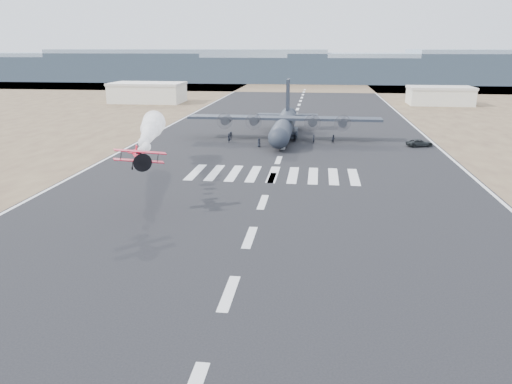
% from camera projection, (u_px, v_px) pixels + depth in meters
% --- Properties ---
extents(scrub_far, '(500.00, 80.00, 0.00)m').
position_uv_depth(scrub_far, '(306.00, 85.00, 246.68)').
color(scrub_far, brown).
rests_on(scrub_far, ground).
extents(runway_markings, '(60.00, 260.00, 0.01)m').
position_uv_depth(runway_markings, '(279.00, 160.00, 84.80)').
color(runway_markings, silver).
rests_on(runway_markings, ground).
extents(ridge_seg_b, '(150.00, 50.00, 15.00)m').
position_uv_depth(ridge_seg_b, '(83.00, 66.00, 288.63)').
color(ridge_seg_b, gray).
rests_on(ridge_seg_b, ground).
extents(ridge_seg_c, '(150.00, 50.00, 17.00)m').
position_uv_depth(ridge_seg_c, '(192.00, 65.00, 280.60)').
color(ridge_seg_c, gray).
rests_on(ridge_seg_c, ground).
extents(ridge_seg_d, '(150.00, 50.00, 13.00)m').
position_uv_depth(ridge_seg_d, '(308.00, 69.00, 273.42)').
color(ridge_seg_d, gray).
rests_on(ridge_seg_d, ground).
extents(ridge_seg_e, '(150.00, 50.00, 15.00)m').
position_uv_depth(ridge_seg_e, '(431.00, 68.00, 265.39)').
color(ridge_seg_e, gray).
rests_on(ridge_seg_e, ground).
extents(hangar_left, '(24.50, 14.50, 6.70)m').
position_uv_depth(hangar_left, '(148.00, 92.00, 170.98)').
color(hangar_left, beige).
rests_on(hangar_left, ground).
extents(hangar_right, '(20.50, 12.50, 5.90)m').
position_uv_depth(hangar_right, '(440.00, 95.00, 164.17)').
color(hangar_right, beige).
rests_on(hangar_right, ground).
extents(aerobatic_biplane, '(5.86, 5.45, 2.64)m').
position_uv_depth(aerobatic_biplane, '(139.00, 157.00, 57.01)').
color(aerobatic_biplane, red).
extents(smoke_trail, '(8.39, 26.36, 3.69)m').
position_uv_depth(smoke_trail, '(152.00, 126.00, 78.29)').
color(smoke_trail, white).
extents(transport_aircraft, '(39.58, 32.65, 11.48)m').
position_uv_depth(transport_aircraft, '(284.00, 124.00, 104.53)').
color(transport_aircraft, black).
rests_on(transport_aircraft, ground).
extents(support_vehicle, '(5.49, 3.65, 1.40)m').
position_uv_depth(support_vehicle, '(420.00, 143.00, 96.05)').
color(support_vehicle, black).
rests_on(support_vehicle, ground).
extents(crew_a, '(0.68, 0.75, 1.69)m').
position_uv_depth(crew_a, '(314.00, 139.00, 99.18)').
color(crew_a, black).
rests_on(crew_a, ground).
extents(crew_b, '(0.98, 0.95, 1.74)m').
position_uv_depth(crew_b, '(334.00, 139.00, 99.20)').
color(crew_b, black).
rests_on(crew_b, ground).
extents(crew_c, '(1.12, 1.10, 1.66)m').
position_uv_depth(crew_c, '(231.00, 136.00, 102.98)').
color(crew_c, black).
rests_on(crew_c, ground).
extents(crew_d, '(1.16, 0.86, 1.77)m').
position_uv_depth(crew_d, '(286.00, 143.00, 94.89)').
color(crew_d, black).
rests_on(crew_d, ground).
extents(crew_e, '(0.93, 0.94, 1.68)m').
position_uv_depth(crew_e, '(259.00, 143.00, 95.55)').
color(crew_e, black).
rests_on(crew_e, ground).
extents(crew_f, '(1.74, 1.51, 1.89)m').
position_uv_depth(crew_f, '(295.00, 137.00, 100.82)').
color(crew_f, black).
rests_on(crew_f, ground).
extents(crew_g, '(0.82, 0.87, 1.87)m').
position_uv_depth(crew_g, '(229.00, 138.00, 100.01)').
color(crew_g, black).
rests_on(crew_g, ground).
extents(crew_h, '(0.81, 1.02, 1.82)m').
position_uv_depth(crew_h, '(284.00, 138.00, 99.83)').
color(crew_h, black).
rests_on(crew_h, ground).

